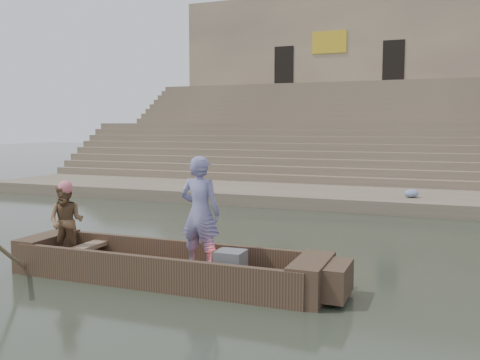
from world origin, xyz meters
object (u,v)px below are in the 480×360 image
Objects in this scene: standing_man at (200,213)px; television at (230,263)px; main_rowboat at (166,274)px; rowing_man at (66,222)px.

standing_man reaches higher than television.
rowing_man is at bearing -176.86° from main_rowboat.
standing_man is 4.20× the size of television.
standing_man is 0.99m from television.
television is at bearing -14.00° from rowing_man.
standing_man is at bearing 14.13° from main_rowboat.
rowing_man is 2.99× the size of television.
rowing_man is at bearing 5.45° from standing_man.
main_rowboat is at bearing 180.00° from television.
rowing_man reaches higher than television.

